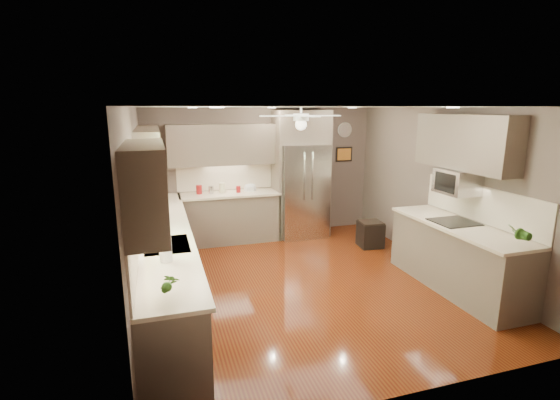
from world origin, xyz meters
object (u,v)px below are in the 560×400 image
soap_bottle (153,225)px  paper_towel (165,248)px  canister_d (238,189)px  potted_plant_right (518,233)px  canister_a (199,190)px  canister_c (222,188)px  canister_b (211,190)px  potted_plant_left (170,283)px  refrigerator (302,176)px  stool (370,234)px  bowl (250,190)px  microwave (457,182)px

soap_bottle → paper_towel: 1.08m
canister_d → potted_plant_right: size_ratio=0.40×
canister_a → canister_c: bearing=-1.9°
canister_c → soap_bottle: bearing=-119.2°
paper_towel → canister_d: bearing=66.4°
canister_b → potted_plant_right: bearing=-53.2°
potted_plant_left → refrigerator: refrigerator is taller
soap_bottle → potted_plant_left: potted_plant_left is taller
soap_bottle → stool: (3.75, 1.10, -0.80)m
refrigerator → paper_towel: refrigerator is taller
canister_a → paper_towel: size_ratio=0.52×
canister_a → soap_bottle: 2.37m
canister_c → potted_plant_right: potted_plant_right is taller
potted_plant_left → stool: potted_plant_left is taller
canister_b → soap_bottle: 2.42m
canister_a → canister_c: canister_c is taller
potted_plant_left → stool: (3.62, 3.05, -0.84)m
canister_a → stool: (2.94, -1.13, -0.78)m
bowl → soap_bottle: bearing=-129.1°
canister_d → bowl: (0.23, 0.02, -0.03)m
canister_d → canister_a: bearing=174.1°
canister_b → paper_towel: size_ratio=0.46×
potted_plant_right → bowl: (-2.23, 3.94, -0.13)m
refrigerator → microwave: bearing=-63.9°
stool → potted_plant_right: bearing=-85.2°
canister_c → bowl: 0.53m
canister_d → potted_plant_right: 4.63m
canister_c → refrigerator: bearing=-3.3°
canister_d → soap_bottle: bearing=-125.4°
canister_b → canister_c: size_ratio=0.78×
canister_c → potted_plant_left: potted_plant_left is taller
potted_plant_left → stool: 4.81m
potted_plant_right → paper_towel: size_ratio=0.95×
refrigerator → bowl: bearing=177.4°
refrigerator → paper_towel: size_ratio=7.48×
potted_plant_right → stool: size_ratio=0.65×
canister_b → stool: bearing=-21.9°
canister_a → canister_d: size_ratio=1.38×
soap_bottle → canister_d: bearing=54.6°
potted_plant_left → bowl: bearing=68.5°
stool → paper_towel: (-3.63, -2.17, 0.84)m
canister_d → stool: 2.58m
potted_plant_left → canister_b: bearing=77.9°
canister_c → microwave: 4.03m
soap_bottle → potted_plant_right: 4.36m
canister_b → soap_bottle: size_ratio=0.79×
canister_b → refrigerator: (1.75, -0.07, 0.18)m
canister_c → canister_d: canister_c is taller
stool → refrigerator: bearing=133.5°
canister_a → canister_b: 0.22m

